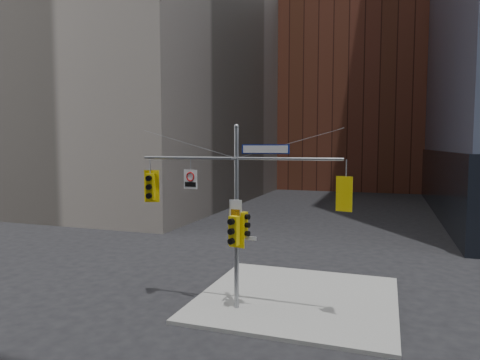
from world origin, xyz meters
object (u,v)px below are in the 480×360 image
Objects in this scene: traffic_light_west_arm at (150,187)px; traffic_light_pole_front at (234,231)px; street_sign_blade at (265,149)px; traffic_light_pole_side at (244,225)px; regulatory_sign_arm at (190,179)px; traffic_light_east_arm at (346,194)px; signal_assembly at (236,200)px.

traffic_light_pole_front is (3.77, -0.28, -1.54)m from traffic_light_west_arm.
street_sign_blade is at bearing -13.24° from traffic_light_west_arm.
traffic_light_pole_front is at bearing 144.32° from traffic_light_pole_side.
street_sign_blade is 3.29m from regulatory_sign_arm.
traffic_light_west_arm is 7.86m from traffic_light_east_arm.
signal_assembly reaches higher than traffic_light_pole_side.
traffic_light_pole_front is (-0.32, -0.26, -0.19)m from traffic_light_pole_side.
street_sign_blade is at bearing -74.80° from traffic_light_pole_side.
street_sign_blade is (-2.95, 0.00, 1.55)m from traffic_light_east_arm.
traffic_light_pole_side is 2.83m from regulatory_sign_arm.
regulatory_sign_arm is at bearing -175.67° from traffic_light_pole_front.
street_sign_blade reaches higher than regulatory_sign_arm.
traffic_light_west_arm is 0.73× the size of street_sign_blade.
traffic_light_pole_front is 0.75× the size of street_sign_blade.
traffic_light_west_arm reaches higher than traffic_light_pole_front.
traffic_light_pole_front is 2.73m from regulatory_sign_arm.
traffic_light_pole_side is at bearing -0.60° from signal_assembly.
traffic_light_west_arm reaches higher than traffic_light_pole_side.
signal_assembly is 3.79m from traffic_light_west_arm.
signal_assembly is at bearing -179.61° from street_sign_blade.
signal_assembly is 5.78× the size of traffic_light_pole_front.
signal_assembly is at bearing -13.32° from traffic_light_west_arm.
traffic_light_pole_front is at bearing -166.42° from street_sign_blade.
street_sign_blade is 2.41× the size of regulatory_sign_arm.
traffic_light_east_arm is at bearing 15.33° from traffic_light_pole_front.
traffic_light_east_arm is 1.27× the size of traffic_light_pole_side.
traffic_light_east_arm reaches higher than traffic_light_pole_side.
traffic_light_east_arm is 4.37m from traffic_light_pole_front.
traffic_light_east_arm is (4.08, 0.00, 0.38)m from signal_assembly.
signal_assembly reaches higher than traffic_light_pole_front.
signal_assembly reaches higher than traffic_light_east_arm.
street_sign_blade is at bearing 14.07° from traffic_light_east_arm.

